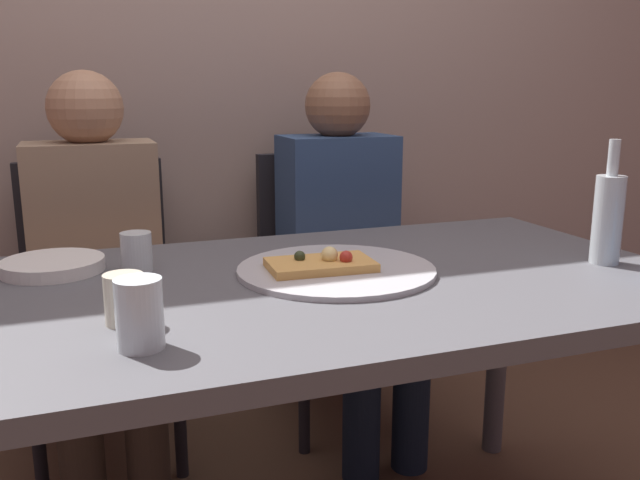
% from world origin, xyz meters
% --- Properties ---
extents(back_wall, '(6.00, 0.10, 2.60)m').
position_xyz_m(back_wall, '(0.00, 1.11, 1.30)').
color(back_wall, gray).
rests_on(back_wall, ground_plane).
extents(dining_table, '(1.56, 0.87, 0.74)m').
position_xyz_m(dining_table, '(0.00, 0.00, 0.66)').
color(dining_table, '#4C4C51').
rests_on(dining_table, ground_plane).
extents(pizza_tray, '(0.42, 0.42, 0.01)m').
position_xyz_m(pizza_tray, '(0.05, 0.03, 0.74)').
color(pizza_tray, '#ADADB2').
rests_on(pizza_tray, dining_table).
extents(pizza_slice_last, '(0.23, 0.14, 0.05)m').
position_xyz_m(pizza_slice_last, '(0.02, 0.03, 0.76)').
color(pizza_slice_last, tan).
rests_on(pizza_slice_last, pizza_tray).
extents(wine_bottle, '(0.06, 0.06, 0.28)m').
position_xyz_m(wine_bottle, '(0.65, -0.10, 0.84)').
color(wine_bottle, '#B2BCC1').
rests_on(wine_bottle, dining_table).
extents(tumbler_near, '(0.07, 0.07, 0.09)m').
position_xyz_m(tumbler_near, '(-0.40, -0.14, 0.78)').
color(tumbler_near, beige).
rests_on(tumbler_near, dining_table).
extents(tumbler_far, '(0.07, 0.07, 0.08)m').
position_xyz_m(tumbler_far, '(-0.35, 0.20, 0.78)').
color(tumbler_far, silver).
rests_on(tumbler_far, dining_table).
extents(wine_glass, '(0.07, 0.07, 0.11)m').
position_xyz_m(wine_glass, '(-0.38, -0.26, 0.79)').
color(wine_glass, silver).
rests_on(wine_glass, dining_table).
extents(plate_stack, '(0.21, 0.21, 0.03)m').
position_xyz_m(plate_stack, '(-0.52, 0.25, 0.75)').
color(plate_stack, white).
rests_on(plate_stack, dining_table).
extents(chair_left, '(0.44, 0.44, 0.90)m').
position_xyz_m(chair_left, '(-0.41, 0.83, 0.51)').
color(chair_left, black).
rests_on(chair_left, ground_plane).
extents(chair_right, '(0.44, 0.44, 0.90)m').
position_xyz_m(chair_right, '(0.35, 0.83, 0.51)').
color(chair_right, black).
rests_on(chair_right, ground_plane).
extents(guest_in_sweater, '(0.36, 0.56, 1.17)m').
position_xyz_m(guest_in_sweater, '(-0.41, 0.68, 0.64)').
color(guest_in_sweater, '#937A60').
rests_on(guest_in_sweater, ground_plane).
extents(guest_in_beanie, '(0.36, 0.56, 1.17)m').
position_xyz_m(guest_in_beanie, '(0.35, 0.68, 0.64)').
color(guest_in_beanie, navy).
rests_on(guest_in_beanie, ground_plane).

